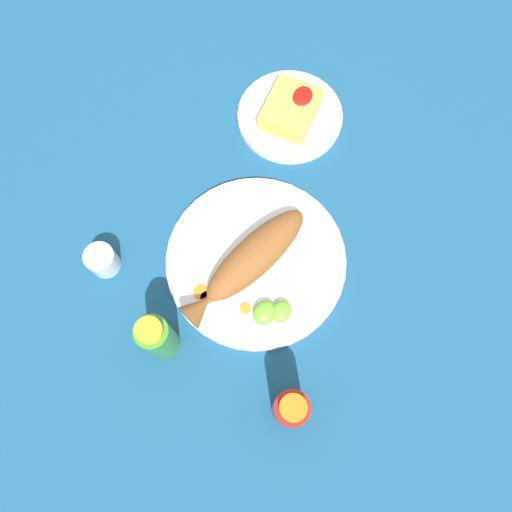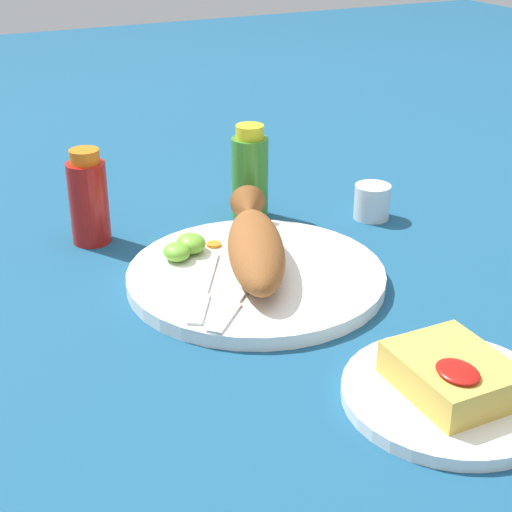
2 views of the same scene
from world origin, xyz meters
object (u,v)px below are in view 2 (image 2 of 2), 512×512
at_px(side_plate_fries, 449,395).
at_px(fried_fish, 255,244).
at_px(fork_far, 204,291).
at_px(salt_cup, 372,204).
at_px(main_plate, 256,276).
at_px(fork_near, 237,300).
at_px(hot_sauce_bottle_red, 89,199).
at_px(hot_sauce_bottle_green, 250,174).

bearing_deg(side_plate_fries, fried_fish, -170.52).
bearing_deg(fork_far, salt_cup, 143.73).
xyz_separation_m(main_plate, side_plate_fries, (0.31, 0.06, -0.00)).
bearing_deg(fork_near, salt_cup, 164.20).
height_order(main_plate, side_plate_fries, main_plate).
distance_m(salt_cup, side_plate_fries, 0.47).
distance_m(fork_far, hot_sauce_bottle_red, 0.26).
xyz_separation_m(fork_near, side_plate_fries, (0.25, 0.12, -0.01)).
relative_size(fried_fish, fork_near, 1.98).
height_order(main_plate, hot_sauce_bottle_green, hot_sauce_bottle_green).
bearing_deg(hot_sauce_bottle_red, fried_fish, 38.56).
relative_size(main_plate, side_plate_fries, 1.55).
bearing_deg(main_plate, side_plate_fries, 11.10).
bearing_deg(fork_near, hot_sauce_bottle_green, -164.43).
relative_size(main_plate, fork_far, 2.00).
xyz_separation_m(main_plate, hot_sauce_bottle_red, (-0.22, -0.16, 0.06)).
height_order(fork_far, hot_sauce_bottle_green, hot_sauce_bottle_green).
height_order(fried_fish, hot_sauce_bottle_green, hot_sauce_bottle_green).
bearing_deg(hot_sauce_bottle_green, fried_fish, -23.76).
bearing_deg(salt_cup, hot_sauce_bottle_green, -117.59).
distance_m(main_plate, hot_sauce_bottle_red, 0.27).
distance_m(main_plate, hot_sauce_bottle_green, 0.23).
height_order(main_plate, fork_far, fork_far).
distance_m(fork_far, hot_sauce_bottle_green, 0.29).
xyz_separation_m(fork_far, hot_sauce_bottle_red, (-0.25, -0.07, 0.05)).
bearing_deg(main_plate, fried_fish, 158.28).
distance_m(main_plate, fork_far, 0.09).
bearing_deg(side_plate_fries, fork_far, -153.28).
xyz_separation_m(fried_fish, hot_sauce_bottle_red, (-0.20, -0.16, 0.02)).
bearing_deg(hot_sauce_bottle_red, side_plate_fries, 22.16).
relative_size(fork_near, hot_sauce_bottle_green, 0.99).
bearing_deg(hot_sauce_bottle_green, fork_near, -28.40).
bearing_deg(salt_cup, side_plate_fries, -24.15).
bearing_deg(hot_sauce_bottle_red, fork_far, 16.45).
bearing_deg(salt_cup, fried_fish, -67.96).
distance_m(fork_far, salt_cup, 0.37).
relative_size(fork_far, hot_sauce_bottle_red, 1.21).
distance_m(hot_sauce_bottle_green, salt_cup, 0.19).
distance_m(hot_sauce_bottle_red, side_plate_fries, 0.58).
relative_size(main_plate, salt_cup, 6.03).
xyz_separation_m(fried_fish, hot_sauce_bottle_green, (-0.19, 0.08, 0.02)).
bearing_deg(fried_fish, hot_sauce_bottle_green, 177.96).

